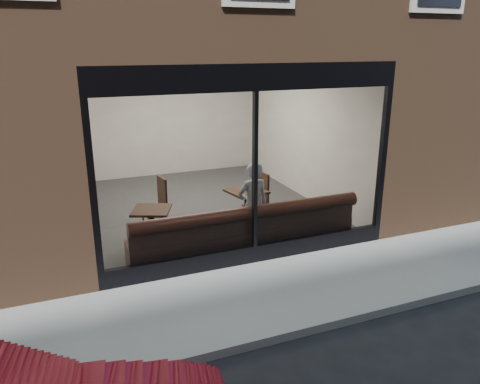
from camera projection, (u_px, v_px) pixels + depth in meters
name	position (u px, v px, depth m)	size (l,w,h in m)	color
ground	(319.00, 328.00, 5.98)	(120.00, 120.00, 0.00)	black
sidewalk_near	(283.00, 291.00, 6.86)	(40.00, 2.00, 0.01)	gray
kerb_near	(321.00, 326.00, 5.92)	(40.00, 0.10, 0.12)	gray
host_building_pier_left	(12.00, 126.00, 11.21)	(2.50, 12.00, 3.20)	brown
host_building_pier_right	(289.00, 110.00, 13.91)	(2.50, 12.00, 3.20)	brown
host_building_backfill	(143.00, 104.00, 15.20)	(5.00, 6.00, 3.20)	brown
cafe_floor	(200.00, 206.00, 10.39)	(6.00, 6.00, 0.00)	#2D2D30
cafe_ceiling	(196.00, 58.00, 9.43)	(6.00, 6.00, 0.00)	white
cafe_wall_back	(165.00, 117.00, 12.55)	(5.00, 5.00, 0.00)	silver
cafe_wall_left	(75.00, 145.00, 9.01)	(6.00, 6.00, 0.00)	silver
cafe_wall_right	(301.00, 129.00, 10.81)	(6.00, 6.00, 0.00)	silver
storefront_kick	(254.00, 254.00, 7.74)	(5.00, 0.10, 0.30)	black
storefront_header	(256.00, 77.00, 6.88)	(5.00, 0.10, 0.40)	black
storefront_mullion	(255.00, 172.00, 7.32)	(0.06, 0.10, 2.50)	black
storefront_glass	(256.00, 173.00, 7.29)	(4.80, 4.80, 0.00)	white
banquette	(245.00, 241.00, 8.07)	(4.00, 0.55, 0.45)	#331812
person	(253.00, 206.00, 8.15)	(0.57, 0.37, 1.55)	#93A9BF
cafe_table_left	(151.00, 210.00, 8.04)	(0.62, 0.62, 0.04)	black
cafe_table_right	(246.00, 191.00, 9.06)	(0.67, 0.67, 0.04)	black
cafe_chair_left	(154.00, 213.00, 9.37)	(0.43, 0.43, 0.04)	black
cafe_chair_right	(255.00, 207.00, 9.72)	(0.42, 0.42, 0.04)	black
wall_poster	(83.00, 167.00, 8.04)	(0.02, 0.58, 0.78)	white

